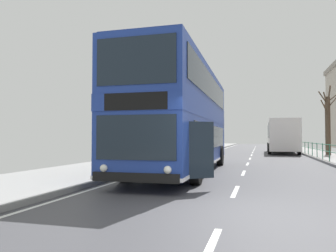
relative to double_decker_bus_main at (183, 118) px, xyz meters
name	(u,v)px	position (x,y,z in m)	size (l,w,h in m)	color
ground	(190,208)	(1.78, -6.99, -2.26)	(15.80, 140.00, 0.20)	#414146
double_decker_bus_main	(183,118)	(0.00, 0.00, 0.00)	(3.32, 11.61, 4.38)	navy
background_bus_far_lane	(282,135)	(5.26, 19.34, -0.60)	(2.77, 9.60, 3.10)	white
pedestrian_railing_far_kerb	(323,148)	(6.95, 8.65, -1.49)	(0.05, 32.76, 0.97)	#236B4C
bare_tree_far_00	(328,122)	(8.36, 14.41, 0.38)	(2.54, 1.93, 5.67)	#4C3D2D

